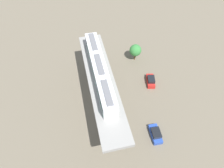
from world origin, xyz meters
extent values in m
plane|color=#706654|center=(0.00, 0.00, 0.00)|extent=(120.00, 120.00, 0.00)
cylinder|color=#999691|center=(0.00, -9.38, 3.93)|extent=(1.90, 1.90, 7.85)
cylinder|color=#999691|center=(0.00, 0.00, 3.93)|extent=(1.90, 1.90, 7.85)
cylinder|color=#999691|center=(0.00, 9.38, 3.93)|extent=(1.90, 1.90, 7.85)
cube|color=#999691|center=(0.00, 0.00, 8.25)|extent=(5.20, 28.85, 0.80)
cube|color=white|center=(0.00, -8.10, 10.15)|extent=(2.60, 6.60, 3.00)
cube|color=black|center=(0.00, -8.10, 10.40)|extent=(2.64, 6.07, 0.70)
cube|color=#1E8C4C|center=(0.00, -8.10, 9.40)|extent=(2.64, 6.34, 0.24)
cube|color=slate|center=(0.00, -8.10, 11.77)|extent=(1.10, 5.61, 0.24)
cube|color=white|center=(0.00, -1.15, 10.15)|extent=(2.60, 6.60, 3.00)
cube|color=black|center=(0.00, -1.15, 10.40)|extent=(2.64, 6.07, 0.70)
cube|color=#1E8C4C|center=(0.00, -1.15, 9.40)|extent=(2.64, 6.34, 0.24)
cube|color=slate|center=(0.00, -1.15, 11.77)|extent=(1.10, 5.61, 0.24)
cube|color=white|center=(0.00, 5.80, 10.15)|extent=(2.60, 6.60, 3.00)
cube|color=black|center=(0.00, 5.80, 10.40)|extent=(2.64, 6.07, 0.70)
cube|color=#1E8C4C|center=(0.00, 5.80, 9.40)|extent=(2.64, 6.34, 0.24)
cube|color=slate|center=(0.00, 5.80, 11.77)|extent=(1.10, 5.61, 0.24)
cube|color=#284CB7|center=(-8.98, 10.07, 0.50)|extent=(2.02, 4.29, 1.00)
cube|color=black|center=(-8.98, 10.22, 1.38)|extent=(1.76, 2.38, 0.76)
cube|color=red|center=(-12.98, -3.72, 0.50)|extent=(2.71, 4.50, 1.00)
cube|color=black|center=(-12.98, -3.57, 1.38)|extent=(2.12, 2.61, 0.76)
cylinder|color=brown|center=(-11.59, -12.72, 1.20)|extent=(0.36, 0.36, 2.41)
sphere|color=#38843D|center=(-11.59, -12.72, 3.28)|extent=(3.18, 3.18, 3.18)
camera|label=1|loc=(3.87, 26.24, 38.73)|focal=32.47mm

